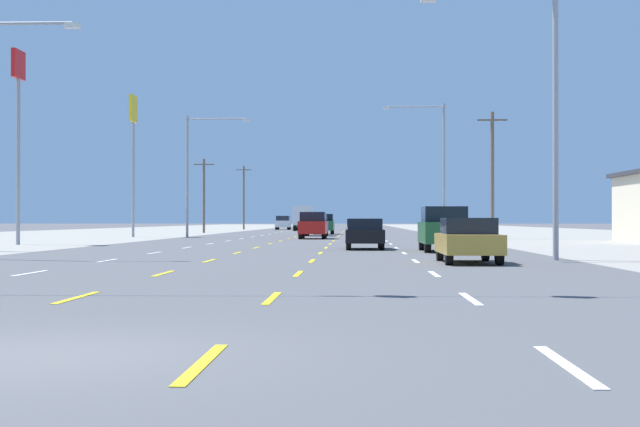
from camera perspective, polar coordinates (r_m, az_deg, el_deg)
ground_plane at (r=75.59m, az=-0.25°, el=-1.45°), size 572.00×572.00×0.00m
lot_apron_left at (r=80.54m, az=-18.13°, el=-1.37°), size 28.00×440.00×0.01m
lot_apron_right at (r=78.52m, az=18.11°, el=-1.39°), size 28.00×440.00×0.01m
lane_markings at (r=114.06m, az=0.58°, el=-1.09°), size 10.64×227.60×0.01m
signal_span_wire at (r=18.93m, az=-7.18°, el=11.06°), size 26.82×0.53×8.84m
sedan_far_right_nearest at (r=30.58m, az=9.03°, el=-1.59°), size 1.80×4.50×1.46m
suv_far_right_near at (r=41.56m, az=7.56°, el=-0.90°), size 1.98×4.90×1.98m
sedan_inner_right_mid at (r=44.47m, az=2.76°, el=-1.22°), size 1.80×4.50×1.46m
sedan_inner_right_midfar at (r=62.44m, az=2.42°, el=-0.98°), size 1.80×4.50×1.46m
suv_center_turn_far at (r=69.08m, az=-0.43°, el=-0.70°), size 1.98×4.90×1.98m
suv_center_turn_farther at (r=81.94m, az=-0.23°, el=-0.65°), size 1.98×4.90×1.98m
suv_center_turn_farthest at (r=91.32m, az=0.23°, el=-0.63°), size 1.98×4.90×1.98m
box_truck_inner_left_distant_a at (r=119.58m, az=-1.01°, el=-0.19°), size 2.40×7.20×3.23m
suv_far_left_distant_b at (r=132.98m, az=-2.27°, el=-0.56°), size 1.98×4.90×1.98m
hatchback_inner_right_distant_c at (r=135.17m, az=2.34°, el=-0.66°), size 1.72×3.90×1.54m
pole_sign_left_row_1 at (r=55.54m, az=-17.94°, el=6.34°), size 0.24×1.66×10.97m
pole_sign_left_row_2 at (r=77.97m, az=-11.34°, el=4.99°), size 0.24×1.97×11.57m
streetlight_right_row_0 at (r=33.43m, az=13.29°, el=6.76°), size 4.75×0.26×9.44m
streetlight_left_row_1 at (r=74.74m, az=-7.68°, el=2.92°), size 5.08×0.26×9.67m
streetlight_right_row_1 at (r=73.94m, az=7.19°, el=3.30°), size 4.87×0.26×10.56m
utility_pole_right_row_1 at (r=69.56m, az=10.48°, el=2.46°), size 2.20×0.26×9.33m
utility_pole_left_row_2 at (r=101.87m, az=-7.10°, el=1.18°), size 2.20×0.26×8.02m
utility_pole_left_row_3 at (r=136.27m, az=-4.68°, el=1.05°), size 2.20×0.26×9.30m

